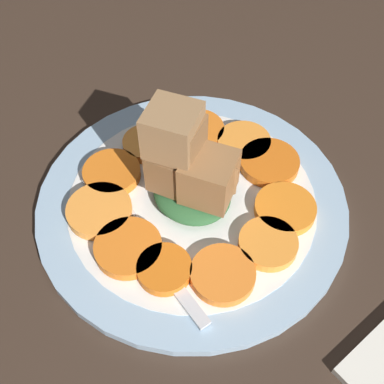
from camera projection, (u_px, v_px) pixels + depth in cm
name	position (u px, v px, depth cm)	size (l,w,h in cm)	color
table_slab	(192.00, 211.00, 48.51)	(120.00, 120.00, 2.00)	#38281E
plate	(192.00, 202.00, 47.31)	(30.25, 30.25, 1.05)	#99B7D1
carrot_slice_0	(268.00, 244.00, 43.10)	(5.36, 5.36, 1.00)	orange
carrot_slice_1	(285.00, 209.00, 45.47)	(5.83, 5.83, 1.00)	orange
carrot_slice_2	(269.00, 162.00, 49.05)	(6.11, 6.11, 1.00)	orange
carrot_slice_3	(244.00, 142.00, 50.77)	(5.63, 5.63, 1.00)	orange
carrot_slice_4	(197.00, 130.00, 51.88)	(5.78, 5.78, 1.00)	orange
carrot_slice_5	(146.00, 144.00, 50.67)	(4.96, 4.96, 1.00)	#F99539
carrot_slice_6	(112.00, 173.00, 48.20)	(5.78, 5.78, 1.00)	orange
carrot_slice_7	(99.00, 211.00, 45.34)	(6.20, 6.20, 1.00)	orange
carrot_slice_8	(128.00, 248.00, 42.84)	(6.10, 6.10, 1.00)	orange
carrot_slice_9	(164.00, 269.00, 41.52)	(4.83, 4.83, 1.00)	orange
carrot_slice_10	(223.00, 274.00, 41.21)	(5.68, 5.68, 1.00)	orange
center_pile	(190.00, 166.00, 43.59)	(9.33, 7.54, 10.43)	#2D6033
fork	(140.00, 239.00, 43.74)	(19.37, 3.04, 0.40)	silver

